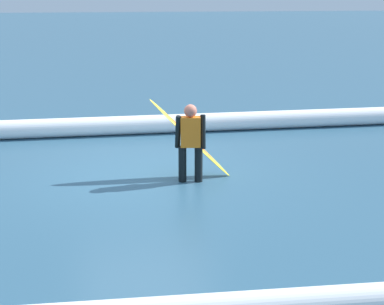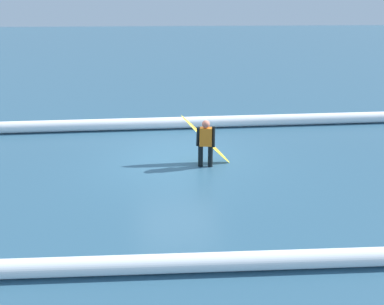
{
  "view_description": "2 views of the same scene",
  "coord_description": "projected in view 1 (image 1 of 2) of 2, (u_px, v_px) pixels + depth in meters",
  "views": [
    {
      "loc": [
        0.98,
        9.92,
        3.16
      ],
      "look_at": [
        -0.64,
        1.44,
        0.75
      ],
      "focal_mm": 53.12,
      "sensor_mm": 36.0,
      "label": 1
    },
    {
      "loc": [
        0.71,
        10.12,
        4.18
      ],
      "look_at": [
        -0.26,
        1.7,
        0.85
      ],
      "focal_mm": 34.06,
      "sensor_mm": 36.0,
      "label": 2
    }
  ],
  "objects": [
    {
      "name": "surfer",
      "position": [
        190.0,
        139.0,
        9.73
      ],
      "size": [
        0.51,
        0.28,
        1.37
      ],
      "rotation": [
        0.0,
        0.0,
        2.97
      ],
      "color": "black",
      "rests_on": "ground_plane"
    },
    {
      "name": "ground_plane",
      "position": [
        143.0,
        173.0,
        10.42
      ],
      "size": [
        193.25,
        193.25,
        0.0
      ],
      "primitive_type": "plane",
      "color": "#2E566E"
    },
    {
      "name": "surfboard",
      "position": [
        190.0,
        138.0,
        10.06
      ],
      "size": [
        1.48,
        0.58,
        1.43
      ],
      "color": "yellow",
      "rests_on": "ground_plane"
    },
    {
      "name": "wave_crest_foreground",
      "position": [
        16.0,
        129.0,
        12.81
      ],
      "size": [
        22.92,
        0.87,
        0.43
      ],
      "primitive_type": "cylinder",
      "rotation": [
        0.0,
        1.57,
        -0.02
      ],
      "color": "white",
      "rests_on": "ground_plane"
    }
  ]
}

